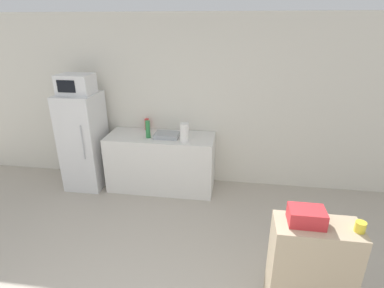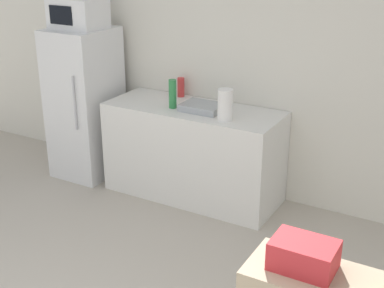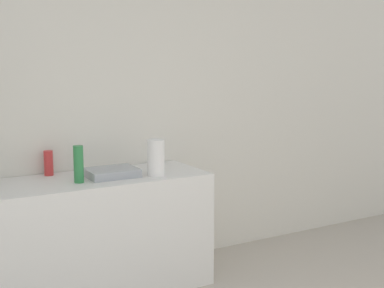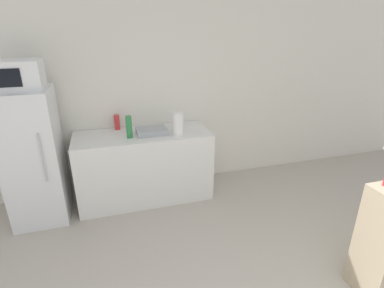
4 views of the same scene
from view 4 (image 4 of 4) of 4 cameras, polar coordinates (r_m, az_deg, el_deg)
The scene contains 8 objects.
wall_back at distance 3.91m, azimuth -6.41°, elevation 10.08°, with size 8.00×0.06×2.60m, color silver.
refrigerator at distance 3.69m, azimuth -27.91°, elevation -2.24°, with size 0.56×0.64×1.49m.
microwave at distance 3.46m, azimuth -30.55°, elevation 11.28°, with size 0.48×0.37×0.28m.
counter at distance 3.82m, azimuth -9.02°, elevation -4.15°, with size 1.62×0.64×0.87m, color silver.
sink_basin at distance 3.62m, azimuth -7.67°, elevation 2.47°, with size 0.36×0.28×0.06m, color #9EA3A8.
bottle_tall at distance 3.50m, azimuth -11.91°, elevation 3.20°, with size 0.07×0.07×0.26m, color #2D7F42.
bottle_short at distance 3.83m, azimuth -14.10°, elevation 4.05°, with size 0.07×0.07×0.18m, color red.
paper_towel_roll at distance 3.51m, azimuth -2.69°, elevation 3.81°, with size 0.13×0.13×0.27m, color white.
Camera 4 is at (-0.67, -0.51, 2.10)m, focal length 28.00 mm.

